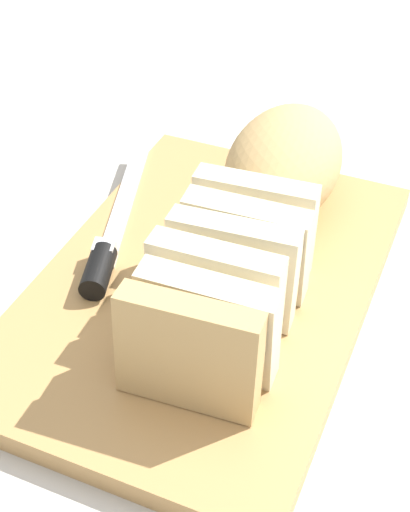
% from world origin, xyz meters
% --- Properties ---
extents(ground_plane, '(3.00, 3.00, 0.00)m').
position_xyz_m(ground_plane, '(0.00, 0.00, 0.00)').
color(ground_plane, beige).
extents(cutting_board, '(0.47, 0.32, 0.02)m').
position_xyz_m(cutting_board, '(0.00, 0.00, 0.01)').
color(cutting_board, tan).
rests_on(cutting_board, ground_plane).
extents(bread_loaf, '(0.40, 0.13, 0.10)m').
position_xyz_m(bread_loaf, '(-0.06, 0.03, 0.07)').
color(bread_loaf, tan).
rests_on(bread_loaf, cutting_board).
extents(bread_knife, '(0.27, 0.09, 0.03)m').
position_xyz_m(bread_knife, '(0.01, -0.10, 0.03)').
color(bread_knife, silver).
rests_on(bread_knife, cutting_board).
extents(crumb_near_knife, '(0.01, 0.01, 0.01)m').
position_xyz_m(crumb_near_knife, '(-0.02, -0.05, 0.03)').
color(crumb_near_knife, '#A8753D').
rests_on(crumb_near_knife, cutting_board).
extents(crumb_near_loaf, '(0.01, 0.01, 0.01)m').
position_xyz_m(crumb_near_loaf, '(0.03, 0.06, 0.03)').
color(crumb_near_loaf, '#A8753D').
rests_on(crumb_near_loaf, cutting_board).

